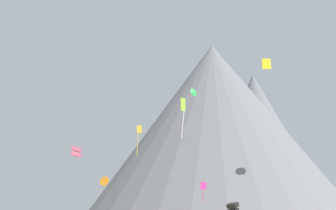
# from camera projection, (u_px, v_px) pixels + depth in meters

# --- Properties ---
(rock_massif) EXTENTS (96.36, 96.36, 51.02)m
(rock_massif) POSITION_uv_depth(u_px,v_px,m) (226.00, 156.00, 104.13)
(rock_massif) COLOR slate
(rock_massif) RESTS_ON ground_plane
(kite_magenta_low) EXTENTS (0.99, 0.69, 3.21)m
(kite_magenta_low) POSITION_uv_depth(u_px,v_px,m) (203.00, 187.00, 69.73)
(kite_magenta_low) COLOR #D1339E
(kite_black_low) EXTENTS (1.92, 1.94, 4.70)m
(kite_black_low) POSITION_uv_depth(u_px,v_px,m) (233.00, 208.00, 64.21)
(kite_black_low) COLOR black
(kite_green_mid) EXTENTS (1.20, 1.08, 1.26)m
(kite_green_mid) POSITION_uv_depth(u_px,v_px,m) (194.00, 92.00, 66.84)
(kite_green_mid) COLOR green
(kite_yellow_mid) EXTENTS (1.04, 0.18, 1.25)m
(kite_yellow_mid) POSITION_uv_depth(u_px,v_px,m) (266.00, 64.00, 52.05)
(kite_yellow_mid) COLOR yellow
(kite_gold_mid) EXTENTS (0.76, 0.65, 4.37)m
(kite_gold_mid) POSITION_uv_depth(u_px,v_px,m) (139.00, 133.00, 64.39)
(kite_gold_mid) COLOR gold
(kite_orange_low) EXTENTS (1.30, 0.81, 1.25)m
(kite_orange_low) POSITION_uv_depth(u_px,v_px,m) (105.00, 181.00, 59.66)
(kite_orange_low) COLOR orange
(kite_rainbow_mid) EXTENTS (1.63, 1.55, 1.71)m
(kite_rainbow_mid) POSITION_uv_depth(u_px,v_px,m) (76.00, 152.00, 72.90)
(kite_rainbow_mid) COLOR #E5668C
(kite_lime_mid) EXTENTS (0.58, 0.36, 4.86)m
(kite_lime_mid) POSITION_uv_depth(u_px,v_px,m) (183.00, 110.00, 54.33)
(kite_lime_mid) COLOR #8CD133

